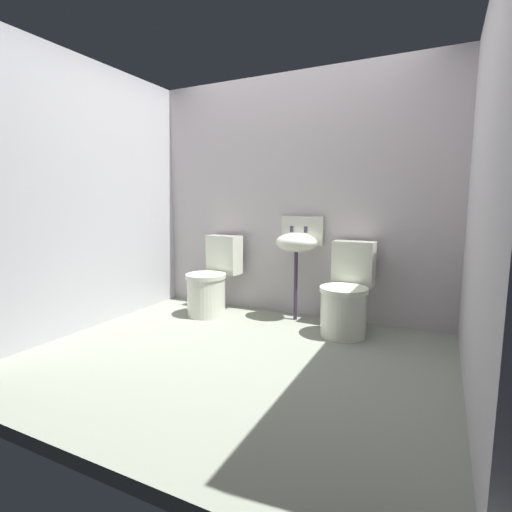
% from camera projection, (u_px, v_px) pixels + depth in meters
% --- Properties ---
extents(ground_plane, '(3.38, 2.71, 0.08)m').
position_uv_depth(ground_plane, '(239.00, 358.00, 2.87)').
color(ground_plane, gray).
extents(wall_back, '(3.38, 0.10, 2.35)m').
position_uv_depth(wall_back, '(296.00, 197.00, 3.77)').
color(wall_back, '#BEB3B8').
rests_on(wall_back, ground).
extents(wall_left, '(0.10, 2.51, 2.35)m').
position_uv_depth(wall_left, '(95.00, 196.00, 3.46)').
color(wall_left, '#B9B9BF').
rests_on(wall_left, ground).
extents(wall_right, '(0.10, 2.51, 2.35)m').
position_uv_depth(wall_right, '(489.00, 193.00, 2.12)').
color(wall_right, '#BAB3BA').
rests_on(wall_right, ground).
extents(toilet_left, '(0.45, 0.63, 0.78)m').
position_uv_depth(toilet_left, '(212.00, 282.00, 3.86)').
color(toilet_left, silver).
rests_on(toilet_left, ground).
extents(toilet_right, '(0.42, 0.61, 0.78)m').
position_uv_depth(toilet_right, '(346.00, 296.00, 3.27)').
color(toilet_right, silver).
rests_on(toilet_right, ground).
extents(sink, '(0.42, 0.35, 0.99)m').
position_uv_depth(sink, '(297.00, 242.00, 3.60)').
color(sink, '#3F3046').
rests_on(sink, ground).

